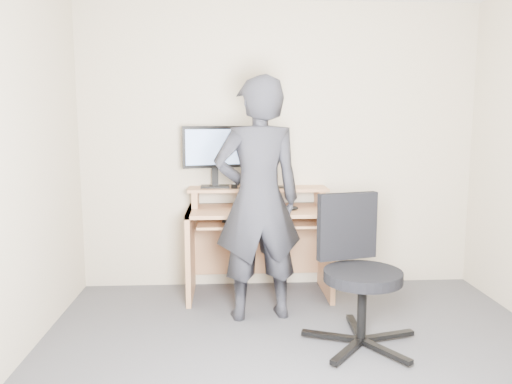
{
  "coord_description": "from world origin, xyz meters",
  "views": [
    {
      "loc": [
        -0.46,
        -2.67,
        1.49
      ],
      "look_at": [
        -0.25,
        1.05,
        0.95
      ],
      "focal_mm": 35.0,
      "sensor_mm": 36.0,
      "label": 1
    }
  ],
  "objects": [
    {
      "name": "ground",
      "position": [
        0.0,
        0.0,
        0.0
      ],
      "size": [
        3.5,
        3.5,
        0.0
      ],
      "primitive_type": "plane",
      "color": "#505055",
      "rests_on": "ground"
    },
    {
      "name": "back_wall",
      "position": [
        0.0,
        1.75,
        1.25
      ],
      "size": [
        3.5,
        0.02,
        2.5
      ],
      "primitive_type": "cube",
      "color": "beige",
      "rests_on": "ground"
    },
    {
      "name": "desk",
      "position": [
        -0.2,
        1.53,
        0.55
      ],
      "size": [
        1.2,
        0.6,
        0.91
      ],
      "color": "tan",
      "rests_on": "ground"
    },
    {
      "name": "monitor",
      "position": [
        -0.57,
        1.62,
        1.23
      ],
      "size": [
        0.55,
        0.18,
        0.53
      ],
      "rotation": [
        0.0,
        0.0,
        0.27
      ],
      "color": "black",
      "rests_on": "desk"
    },
    {
      "name": "external_drive",
      "position": [
        -0.24,
        1.63,
        1.01
      ],
      "size": [
        0.1,
        0.14,
        0.2
      ],
      "primitive_type": "cube",
      "rotation": [
        0.0,
        0.0,
        0.25
      ],
      "color": "black",
      "rests_on": "desk"
    },
    {
      "name": "travel_mug",
      "position": [
        -0.12,
        1.59,
        1.01
      ],
      "size": [
        0.09,
        0.09,
        0.2
      ],
      "primitive_type": "cylinder",
      "rotation": [
        0.0,
        0.0,
        -0.01
      ],
      "color": "#BBBBC0",
      "rests_on": "desk"
    },
    {
      "name": "smartphone",
      "position": [
        -0.01,
        1.59,
        0.92
      ],
      "size": [
        0.09,
        0.14,
        0.01
      ],
      "primitive_type": "cube",
      "rotation": [
        0.0,
        0.0,
        0.14
      ],
      "color": "black",
      "rests_on": "desk"
    },
    {
      "name": "charger",
      "position": [
        -0.41,
        1.54,
        0.93
      ],
      "size": [
        0.06,
        0.05,
        0.03
      ],
      "primitive_type": "cube",
      "rotation": [
        0.0,
        0.0,
        0.32
      ],
      "color": "black",
      "rests_on": "desk"
    },
    {
      "name": "headphones",
      "position": [
        -0.34,
        1.67,
        0.92
      ],
      "size": [
        0.18,
        0.18,
        0.06
      ],
      "primitive_type": "torus",
      "rotation": [
        0.26,
        0.0,
        -0.14
      ],
      "color": "silver",
      "rests_on": "desk"
    },
    {
      "name": "keyboard",
      "position": [
        -0.26,
        1.36,
        0.67
      ],
      "size": [
        0.49,
        0.33,
        0.03
      ],
      "primitive_type": "cube",
      "rotation": [
        0.0,
        0.0,
        -0.37
      ],
      "color": "black",
      "rests_on": "desk"
    },
    {
      "name": "mouse",
      "position": [
        0.07,
        1.35,
        0.77
      ],
      "size": [
        0.11,
        0.08,
        0.04
      ],
      "primitive_type": "ellipsoid",
      "rotation": [
        0.0,
        0.0,
        0.14
      ],
      "color": "black",
      "rests_on": "desk"
    },
    {
      "name": "office_chair",
      "position": [
        0.39,
        0.5,
        0.53
      ],
      "size": [
        0.77,
        0.75,
        0.97
      ],
      "rotation": [
        0.0,
        0.0,
        0.26
      ],
      "color": "black",
      "rests_on": "ground"
    },
    {
      "name": "person",
      "position": [
        -0.24,
        0.97,
        0.9
      ],
      "size": [
        0.72,
        0.53,
        1.81
      ],
      "primitive_type": "imported",
      "rotation": [
        0.0,
        0.0,
        3.31
      ],
      "color": "black",
      "rests_on": "ground"
    }
  ]
}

